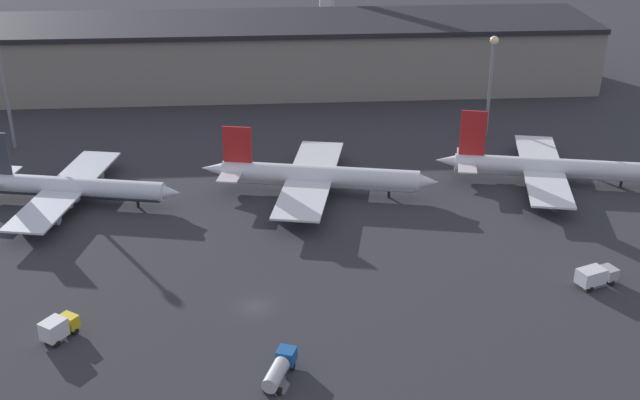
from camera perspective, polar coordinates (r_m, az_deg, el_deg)
ground at (r=112.43m, az=-4.62°, el=-7.56°), size 600.00×600.00×0.00m
terminal_building at (r=202.85m, az=-4.63°, el=10.31°), size 166.85×29.86×16.64m
airplane_1 at (r=146.31m, az=-17.27°, el=0.86°), size 38.69×34.50×12.61m
airplane_2 at (r=143.29m, az=-0.22°, el=1.67°), size 42.64×35.57×12.07m
airplane_3 at (r=153.59m, az=15.99°, el=2.21°), size 42.13×34.11×13.42m
service_vehicle_3 at (r=98.11m, az=-2.92°, el=-11.92°), size 4.54×7.68×2.68m
service_vehicle_4 at (r=110.10m, az=-18.12°, el=-8.61°), size 4.79×5.41×3.15m
service_vehicle_5 at (r=122.52m, az=19.01°, el=-5.11°), size 6.72×4.59×2.93m
lamp_post_0 at (r=171.78m, az=-21.67°, el=8.44°), size 1.80×1.80×25.18m
lamp_post_1 at (r=170.81m, az=12.09°, el=8.88°), size 1.80×1.80×21.51m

